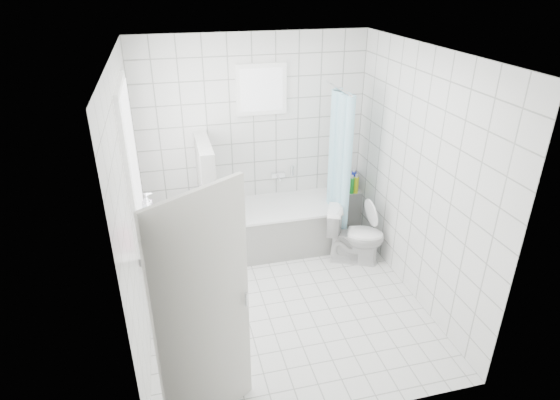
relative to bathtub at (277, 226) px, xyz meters
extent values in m
plane|color=white|center=(-0.19, -1.12, -0.29)|extent=(3.00, 3.00, 0.00)
plane|color=white|center=(-0.19, -1.12, 2.31)|extent=(3.00, 3.00, 0.00)
cube|color=white|center=(-0.19, 0.38, 1.01)|extent=(2.80, 0.02, 2.60)
cube|color=white|center=(-0.19, -2.62, 1.01)|extent=(2.80, 0.02, 2.60)
cube|color=white|center=(-1.59, -1.12, 1.01)|extent=(0.02, 3.00, 2.60)
cube|color=white|center=(1.21, -1.12, 1.01)|extent=(0.02, 3.00, 2.60)
cube|color=white|center=(-1.55, -0.82, 1.31)|extent=(0.01, 0.90, 1.40)
cube|color=white|center=(-0.09, 0.33, 1.66)|extent=(0.50, 0.01, 0.50)
cube|color=white|center=(-1.50, -0.82, 0.57)|extent=(0.18, 1.02, 0.08)
cube|color=silver|center=(-1.11, -2.39, 0.71)|extent=(0.70, 0.46, 2.00)
cube|color=white|center=(0.00, 0.00, -0.02)|extent=(1.55, 0.75, 0.55)
cube|color=white|center=(0.00, 0.00, 0.27)|extent=(1.57, 0.77, 0.03)
cube|color=white|center=(-0.85, -0.05, 0.46)|extent=(0.15, 0.85, 1.50)
cube|color=white|center=(1.08, 0.25, -0.02)|extent=(0.40, 0.24, 0.55)
imported|color=white|center=(0.84, -0.55, 0.06)|extent=(0.78, 0.63, 0.70)
cylinder|color=silver|center=(0.72, -0.02, 1.71)|extent=(0.02, 0.80, 0.02)
cube|color=silver|center=(0.10, 0.33, 0.56)|extent=(0.18, 0.06, 0.06)
imported|color=#D15180|center=(-1.49, -1.14, 0.76)|extent=(0.15, 0.15, 0.29)
imported|color=silver|center=(-1.49, -0.66, 0.77)|extent=(0.14, 0.14, 0.33)
imported|color=white|center=(-1.49, -0.87, 0.69)|extent=(0.18, 0.18, 0.17)
imported|color=#D269CD|center=(-1.49, -0.56, 0.71)|extent=(0.11, 0.11, 0.21)
imported|color=#31B2DC|center=(-1.49, -1.01, 0.72)|extent=(0.13, 0.12, 0.21)
cylinder|color=red|center=(1.03, 0.29, 0.36)|extent=(0.06, 0.06, 0.19)
cylinder|color=green|center=(1.06, 0.18, 0.37)|extent=(0.06, 0.06, 0.22)
cylinder|color=#1728B8|center=(1.12, 0.27, 0.39)|extent=(0.06, 0.06, 0.27)
cylinder|color=yellow|center=(1.12, 0.17, 0.37)|extent=(0.06, 0.06, 0.22)
camera|label=1|loc=(-1.23, -5.02, 2.92)|focal=30.00mm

